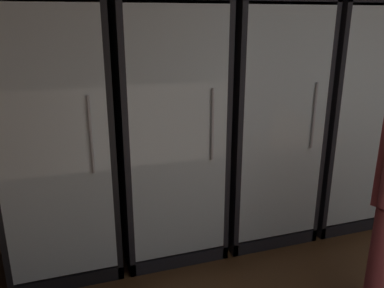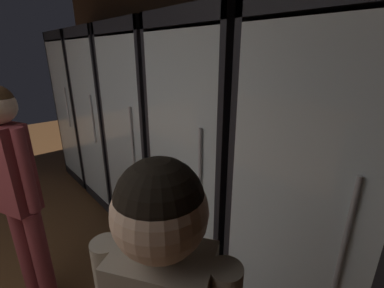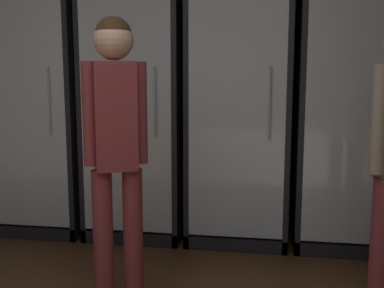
{
  "view_description": "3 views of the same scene",
  "coord_description": "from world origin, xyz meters",
  "px_view_note": "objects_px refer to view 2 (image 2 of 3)",
  "views": [
    {
      "loc": [
        -1.95,
        -0.06,
        1.79
      ],
      "look_at": [
        -1.06,
        2.66,
        0.87
      ],
      "focal_mm": 36.63,
      "sensor_mm": 36.0,
      "label": 1
    },
    {
      "loc": [
        1.64,
        1.37,
        1.75
      ],
      "look_at": [
        0.11,
        2.72,
        1.04
      ],
      "focal_mm": 24.56,
      "sensor_mm": 36.0,
      "label": 2
    },
    {
      "loc": [
        0.57,
        -0.76,
        1.25
      ],
      "look_at": [
        0.0,
        2.71,
        0.75
      ],
      "focal_mm": 41.58,
      "sensor_mm": 36.0,
      "label": 3
    }
  ],
  "objects_px": {
    "cooler_left": "(117,121)",
    "cooler_far_right": "(322,204)",
    "cooler_center": "(155,136)",
    "cooler_far_left": "(91,110)",
    "cooler_right": "(215,160)",
    "shopper_near": "(16,183)"
  },
  "relations": [
    {
      "from": "cooler_left",
      "to": "cooler_far_right",
      "type": "xyz_separation_m",
      "value": [
        2.43,
        0.0,
        -0.0
      ]
    },
    {
      "from": "cooler_center",
      "to": "cooler_far_right",
      "type": "distance_m",
      "value": 1.62
    },
    {
      "from": "cooler_far_left",
      "to": "cooler_right",
      "type": "bearing_deg",
      "value": 0.02
    },
    {
      "from": "cooler_center",
      "to": "cooler_right",
      "type": "distance_m",
      "value": 0.81
    },
    {
      "from": "cooler_far_left",
      "to": "cooler_far_right",
      "type": "relative_size",
      "value": 1.0
    },
    {
      "from": "cooler_left",
      "to": "cooler_right",
      "type": "bearing_deg",
      "value": 0.0
    },
    {
      "from": "cooler_right",
      "to": "shopper_near",
      "type": "distance_m",
      "value": 1.34
    },
    {
      "from": "cooler_center",
      "to": "cooler_far_right",
      "type": "xyz_separation_m",
      "value": [
        1.62,
        0.0,
        0.0
      ]
    },
    {
      "from": "cooler_center",
      "to": "cooler_far_right",
      "type": "bearing_deg",
      "value": 0.01
    },
    {
      "from": "cooler_far_left",
      "to": "cooler_left",
      "type": "distance_m",
      "value": 0.81
    },
    {
      "from": "cooler_far_left",
      "to": "cooler_left",
      "type": "xyz_separation_m",
      "value": [
        0.81,
        0.0,
        0.01
      ]
    },
    {
      "from": "cooler_far_left",
      "to": "cooler_right",
      "type": "relative_size",
      "value": 1.0
    },
    {
      "from": "cooler_left",
      "to": "cooler_right",
      "type": "relative_size",
      "value": 1.0
    },
    {
      "from": "cooler_center",
      "to": "shopper_near",
      "type": "relative_size",
      "value": 1.26
    },
    {
      "from": "cooler_right",
      "to": "cooler_far_right",
      "type": "relative_size",
      "value": 1.0
    },
    {
      "from": "cooler_far_right",
      "to": "cooler_right",
      "type": "bearing_deg",
      "value": -179.94
    },
    {
      "from": "cooler_left",
      "to": "cooler_center",
      "type": "distance_m",
      "value": 0.81
    },
    {
      "from": "cooler_far_left",
      "to": "cooler_left",
      "type": "relative_size",
      "value": 1.0
    },
    {
      "from": "cooler_far_left",
      "to": "cooler_left",
      "type": "height_order",
      "value": "same"
    },
    {
      "from": "cooler_center",
      "to": "shopper_near",
      "type": "bearing_deg",
      "value": -79.8
    },
    {
      "from": "cooler_center",
      "to": "cooler_far_right",
      "type": "height_order",
      "value": "same"
    },
    {
      "from": "cooler_far_left",
      "to": "cooler_far_right",
      "type": "distance_m",
      "value": 3.24
    }
  ]
}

